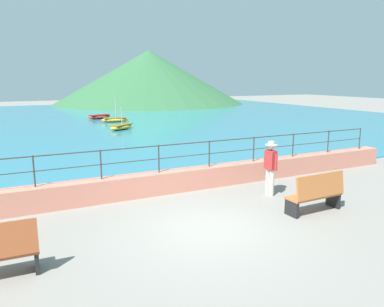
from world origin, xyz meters
name	(u,v)px	position (x,y,z in m)	size (l,w,h in m)	color
ground_plane	(206,229)	(0.00, 0.00, 0.00)	(120.00, 120.00, 0.00)	gray
promenade_wall	(159,183)	(0.00, 3.20, 0.35)	(20.00, 0.56, 0.70)	tan
railing	(159,153)	(0.00, 3.20, 1.32)	(18.44, 0.04, 0.90)	#383330
lake_water	(65,121)	(0.00, 25.84, 0.03)	(64.00, 44.32, 0.06)	teal
hill_main	(149,77)	(14.63, 45.01, 3.90)	(27.95, 27.95, 7.79)	#33663D
bench_far	(316,193)	(3.27, -0.35, 0.56)	(1.71, 0.60, 1.13)	#B76633
person_walking	(270,165)	(3.08, 1.46, 0.98)	(0.38, 0.57, 1.75)	beige
boat_0	(115,119)	(3.74, 23.29, 0.26)	(2.37, 1.10, 2.29)	gold
boat_3	(121,127)	(2.94, 18.41, 0.26)	(2.35, 2.15, 1.61)	gold
boat_4	(99,117)	(3.08, 26.44, 0.26)	(2.47, 1.62, 0.36)	red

